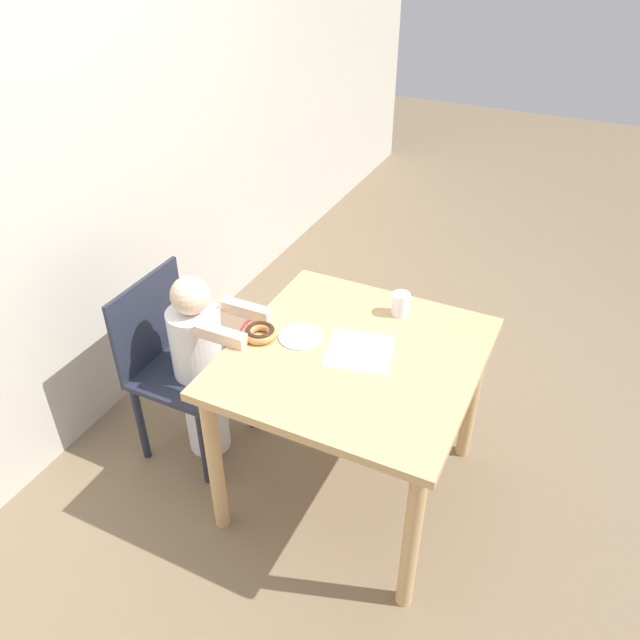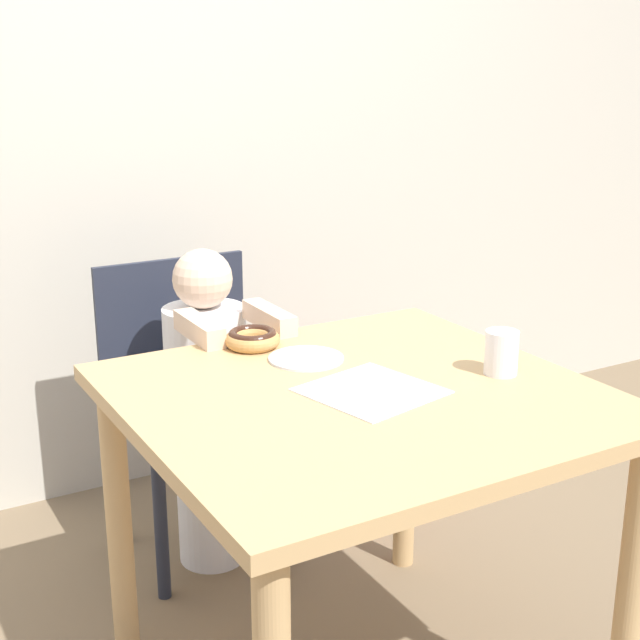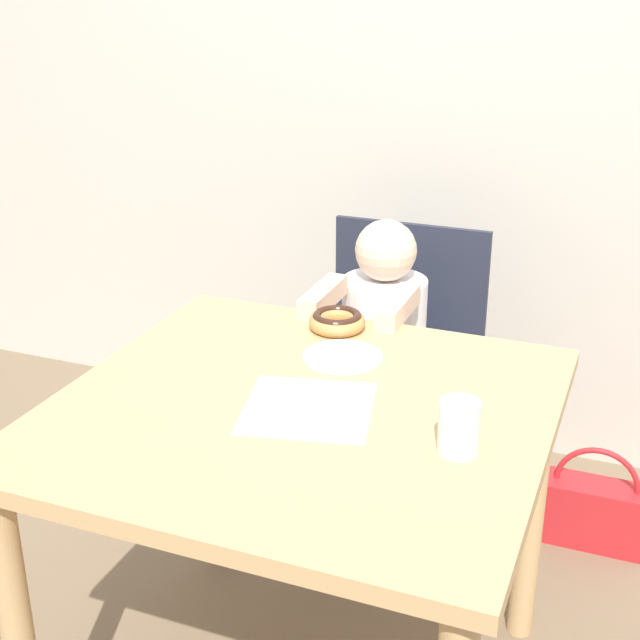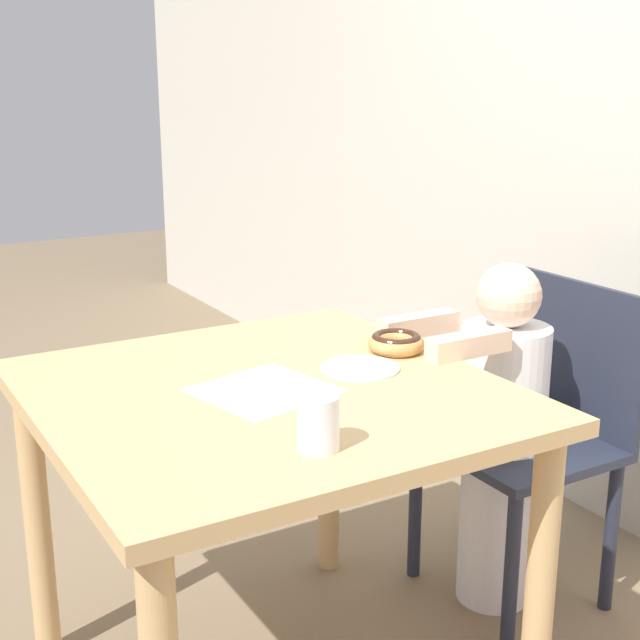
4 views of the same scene
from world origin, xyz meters
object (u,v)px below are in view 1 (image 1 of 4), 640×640
at_px(chair, 179,363).
at_px(child_figure, 201,368).
at_px(handbag, 249,351).
at_px(cup, 401,304).
at_px(donut, 260,332).

bearing_deg(chair, child_figure, -90.00).
distance_m(chair, handbag, 0.68).
relative_size(chair, child_figure, 0.92).
bearing_deg(child_figure, chair, 90.00).
height_order(child_figure, cup, child_figure).
bearing_deg(chair, donut, -91.59).
xyz_separation_m(chair, handbag, (0.58, 0.02, -0.35)).
bearing_deg(donut, handbag, 37.49).
bearing_deg(handbag, cup, -103.29).
bearing_deg(child_figure, cup, -63.58).
bearing_deg(cup, donut, 131.73).
xyz_separation_m(handbag, cup, (-0.21, -0.89, 0.68)).
bearing_deg(donut, cup, -48.27).
distance_m(child_figure, donut, 0.44).
xyz_separation_m(chair, child_figure, (0.00, -0.12, 0.01)).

